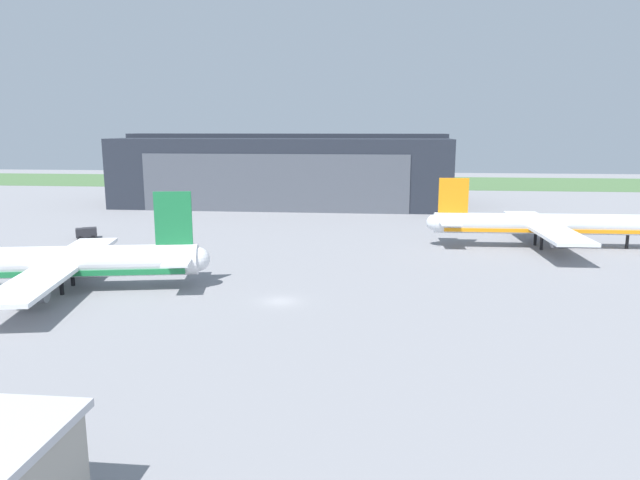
% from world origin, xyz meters
% --- Properties ---
extents(ground_plane, '(440.00, 440.00, 0.00)m').
position_xyz_m(ground_plane, '(0.00, 0.00, 0.00)').
color(ground_plane, gray).
extents(grass_field_strip, '(440.00, 56.00, 0.08)m').
position_xyz_m(grass_field_strip, '(0.00, 165.89, 0.04)').
color(grass_field_strip, '#4B6F41').
rests_on(grass_field_strip, ground_plane).
extents(maintenance_hangar, '(92.23, 40.01, 20.10)m').
position_xyz_m(maintenance_hangar, '(-14.94, 97.99, 9.59)').
color(maintenance_hangar, '#232833').
rests_on(maintenance_hangar, ground_plane).
extents(airliner_far_left, '(44.86, 35.47, 12.73)m').
position_xyz_m(airliner_far_left, '(43.33, 38.25, 4.29)').
color(airliner_far_left, silver).
rests_on(airliner_far_left, ground_plane).
extents(airliner_near_right, '(41.42, 37.54, 13.33)m').
position_xyz_m(airliner_near_right, '(-31.34, 1.97, 3.77)').
color(airliner_near_right, white).
rests_on(airliner_near_right, ground_plane).
extents(ops_van, '(4.45, 3.66, 2.12)m').
position_xyz_m(ops_van, '(-45.75, 38.28, 1.20)').
color(ops_van, '#28282D').
rests_on(ops_van, ground_plane).
extents(baggage_tug, '(4.52, 2.70, 2.00)m').
position_xyz_m(baggage_tug, '(-24.14, 30.96, 1.03)').
color(baggage_tug, '#B7BCC6').
rests_on(baggage_tug, ground_plane).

